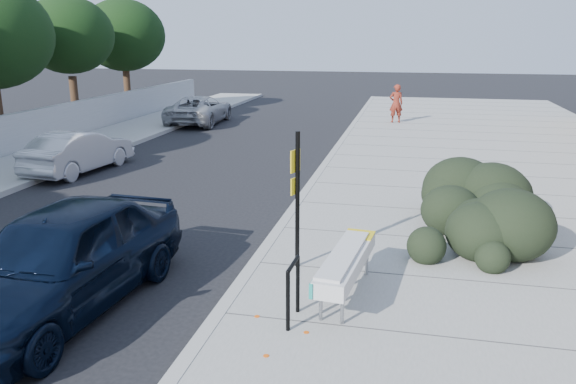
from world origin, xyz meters
The scene contains 14 objects.
ground centered at (0.00, 0.00, 0.00)m, with size 120.00×120.00×0.00m, color black.
sidewalk_near centered at (5.60, 5.00, 0.07)m, with size 11.20×50.00×0.15m, color gray.
curb_near centered at (0.00, 5.00, 0.08)m, with size 0.22×50.00×0.17m, color #9E9E99.
curb_far centered at (-8.00, 5.00, 0.08)m, with size 0.22×50.00×0.17m, color #9E9E99.
tree_far_e centered at (-12.50, 14.00, 4.18)m, with size 4.00×4.00×5.90m.
tree_far_f centered at (-12.50, 19.00, 4.19)m, with size 4.40×4.40×6.07m.
bench centered at (1.79, -1.01, 0.72)m, with size 0.76×2.43×0.72m.
bike_rack centered at (1.14, -2.00, 0.70)m, with size 0.08×0.63×0.92m.
sign_post centered at (0.79, 0.01, 1.55)m, with size 0.14×0.27×2.45m.
hedge centered at (4.00, 2.50, 0.92)m, with size 2.06×4.12×1.54m, color black.
sedan_navy centered at (-2.50, -2.11, 0.84)m, with size 1.99×4.94×1.68m, color black.
wagon_silver centered at (-7.50, 6.29, 0.66)m, with size 1.39×3.98×1.31m, color #AEAFB3.
suv_silver centered at (-7.50, 16.73, 0.68)m, with size 2.26×4.91×1.36m, color #A0A2A6.
pedestrian centered at (1.92, 18.17, 1.05)m, with size 0.66×0.43×1.81m, color maroon.
Camera 1 is at (2.66, -9.23, 4.16)m, focal length 35.00 mm.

